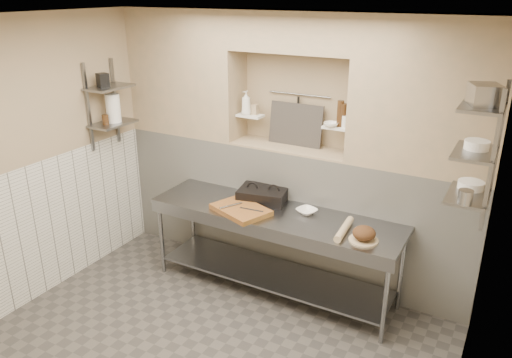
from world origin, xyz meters
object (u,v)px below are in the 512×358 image
Objects in this scene: cutting_board at (241,210)px; rolling_pin at (344,229)px; prep_table at (273,236)px; mixing_bowl at (307,211)px; bowl_alcove at (331,125)px; panini_press at (263,195)px; bread_loaf at (364,233)px; jug_left at (113,108)px; bottle_soap at (246,103)px.

rolling_pin is (1.06, 0.07, 0.01)m from cutting_board.
prep_table is 5.73× the size of rolling_pin.
mixing_bowl is 0.89m from bowl_alcove.
cutting_board is at bearing -153.71° from mixing_bowl.
bread_loaf is (1.20, -0.35, 0.01)m from panini_press.
cutting_board is at bearing -175.96° from rolling_pin.
jug_left reaches higher than rolling_pin.
mixing_bowl is (0.53, -0.07, -0.04)m from panini_press.
panini_press is at bearing 172.88° from mixing_bowl.
bottle_soap is (-0.32, 0.67, 0.92)m from cutting_board.
bowl_alcove is at bearing 14.72° from panini_press.
bowl_alcove is (0.36, 0.51, 1.09)m from prep_table.
bread_loaf is at bearing -18.28° from rolling_pin.
bread_loaf is (0.21, -0.07, 0.04)m from rolling_pin.
rolling_pin is at bearing -55.53° from bowl_alcove.
rolling_pin is 0.22m from bread_loaf.
bottle_soap is at bearing 128.92° from panini_press.
cutting_board is 1.18m from bottle_soap.
bowl_alcove reaches higher than cutting_board.
bottle_soap is (-0.91, 0.38, 0.92)m from mixing_bowl.
prep_table is 0.81m from rolling_pin.
mixing_bowl is 0.73m from bread_loaf.
mixing_bowl is 0.74× the size of bottle_soap.
cutting_board reaches higher than prep_table.
cutting_board reaches higher than mixing_bowl.
rolling_pin reaches higher than cutting_board.
bread_loaf is at bearing -22.92° from mixing_bowl.
cutting_board is 1.23m from bowl_alcove.
panini_press is at bearing 164.16° from rolling_pin.
cutting_board is 2.87× the size of mixing_bowl.
rolling_pin is 2.81m from jug_left.
prep_table is 0.43m from mixing_bowl.
jug_left reaches higher than cutting_board.
bowl_alcove is 0.47× the size of jug_left.
rolling_pin is at bearing -5.02° from prep_table.
cutting_board is 1.22× the size of rolling_pin.
rolling_pin is 1.47× the size of jug_left.
bowl_alcove is at bearing 54.97° from prep_table.
prep_table is 0.46m from panini_press.
prep_table is at bearing 3.18° from jug_left.
jug_left is at bearing -164.85° from bowl_alcove.
rolling_pin is 3.15× the size of bowl_alcove.
jug_left reaches higher than bowl_alcove.
cutting_board is 1.26m from bread_loaf.
jug_left reaches higher than panini_press.
bread_loaf reaches higher than panini_press.
bottle_soap reaches higher than prep_table.
bottle_soap is at bearing 179.19° from bowl_alcove.
panini_press is 1.00m from bottle_soap.
bowl_alcove is at bearing -0.81° from bottle_soap.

